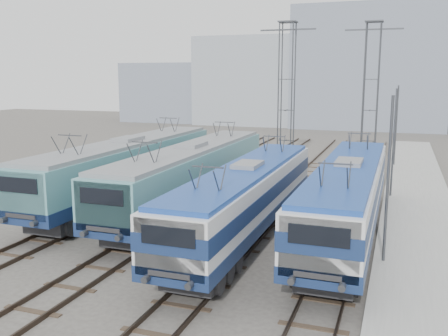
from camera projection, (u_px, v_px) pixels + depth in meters
ground at (172, 259)px, 21.42m from camera, size 160.00×160.00×0.00m
platform at (420, 227)px, 25.45m from camera, size 4.00×70.00×0.30m
locomotive_far_left at (127, 165)px, 30.56m from camera, size 2.99×18.88×3.55m
locomotive_center_left at (190, 173)px, 28.55m from camera, size 2.92×18.47×3.48m
locomotive_center_right at (246, 195)px, 23.59m from camera, size 2.73×17.22×3.24m
locomotive_far_right at (347, 193)px, 23.64m from camera, size 2.81×17.79×3.34m
catenary_tower_west at (286, 90)px, 40.61m from camera, size 4.50×1.20×12.00m
catenary_tower_east at (371, 90)px, 40.33m from camera, size 4.50×1.20×12.00m
mast_front at (388, 184)px, 19.81m from camera, size 0.12×0.12×7.00m
mast_mid at (393, 145)px, 30.94m from camera, size 0.12×0.12×7.00m
mast_rear at (396, 127)px, 42.06m from camera, size 0.12×0.12×7.00m
building_west at (256, 81)px, 82.24m from camera, size 18.00×12.00×14.00m
building_center at (370, 68)px, 75.96m from camera, size 22.00×14.00×18.00m
building_far_west at (168, 92)px, 87.86m from camera, size 14.00×10.00×10.00m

